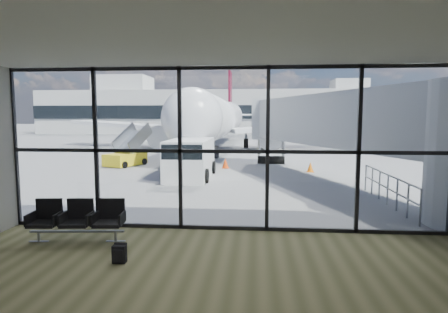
# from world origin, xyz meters

# --- Properties ---
(ground) EXTENTS (220.00, 220.00, 0.00)m
(ground) POSITION_xyz_m (0.00, 40.00, 0.00)
(ground) COLOR slate
(ground) RESTS_ON ground
(lounge_shell) EXTENTS (12.02, 8.01, 4.51)m
(lounge_shell) POSITION_xyz_m (0.00, -4.80, 2.65)
(lounge_shell) COLOR brown
(lounge_shell) RESTS_ON ground
(glass_curtain_wall) EXTENTS (12.10, 0.12, 4.50)m
(glass_curtain_wall) POSITION_xyz_m (0.00, 0.00, 2.25)
(glass_curtain_wall) COLOR white
(glass_curtain_wall) RESTS_ON ground
(jet_bridge) EXTENTS (8.00, 16.50, 4.33)m
(jet_bridge) POSITION_xyz_m (4.90, 7.07, 2.76)
(jet_bridge) COLOR #ABAEB0
(jet_bridge) RESTS_ON ground
(apron_railing) EXTENTS (0.06, 5.46, 1.11)m
(apron_railing) POSITION_xyz_m (5.60, 3.50, 0.72)
(apron_railing) COLOR gray
(apron_railing) RESTS_ON ground
(far_terminal) EXTENTS (80.00, 12.20, 11.00)m
(far_terminal) POSITION_xyz_m (-0.59, 61.97, 4.21)
(far_terminal) COLOR #A5A5A1
(far_terminal) RESTS_ON ground
(tree_0) EXTENTS (4.95, 4.95, 7.12)m
(tree_0) POSITION_xyz_m (-45.00, 72.00, 4.63)
(tree_0) COLOR #382619
(tree_0) RESTS_ON ground
(tree_1) EXTENTS (5.61, 5.61, 8.07)m
(tree_1) POSITION_xyz_m (-39.00, 72.00, 5.25)
(tree_1) COLOR #382619
(tree_1) RESTS_ON ground
(tree_2) EXTENTS (6.27, 6.27, 9.03)m
(tree_2) POSITION_xyz_m (-33.00, 72.00, 5.88)
(tree_2) COLOR #382619
(tree_2) RESTS_ON ground
(tree_3) EXTENTS (4.95, 4.95, 7.12)m
(tree_3) POSITION_xyz_m (-27.00, 72.00, 4.63)
(tree_3) COLOR #382619
(tree_3) RESTS_ON ground
(tree_4) EXTENTS (5.61, 5.61, 8.07)m
(tree_4) POSITION_xyz_m (-21.00, 72.00, 5.25)
(tree_4) COLOR #382619
(tree_4) RESTS_ON ground
(tree_5) EXTENTS (6.27, 6.27, 9.03)m
(tree_5) POSITION_xyz_m (-15.00, 72.00, 5.88)
(tree_5) COLOR #382619
(tree_5) RESTS_ON ground
(seating_row) EXTENTS (2.36, 0.86, 1.05)m
(seating_row) POSITION_xyz_m (-3.60, -1.20, 0.58)
(seating_row) COLOR gray
(seating_row) RESTS_ON ground
(backpack) EXTENTS (0.29, 0.26, 0.43)m
(backpack) POSITION_xyz_m (-2.02, -2.59, 0.21)
(backpack) COLOR black
(backpack) RESTS_ON ground
(airliner) EXTENTS (32.87, 37.99, 9.80)m
(airliner) POSITION_xyz_m (-2.98, 29.02, 2.98)
(airliner) COLOR white
(airliner) RESTS_ON ground
(service_van) EXTENTS (2.26, 4.59, 1.99)m
(service_van) POSITION_xyz_m (-2.48, 8.67, 1.02)
(service_van) COLOR white
(service_van) RESTS_ON ground
(belt_loader) EXTENTS (2.42, 3.88, 1.69)m
(belt_loader) POSITION_xyz_m (-3.04, 18.79, 0.57)
(belt_loader) COLOR black
(belt_loader) RESTS_ON ground
(mobile_stairs) EXTENTS (2.51, 3.45, 2.21)m
(mobile_stairs) POSITION_xyz_m (-7.50, 13.32, 0.53)
(mobile_stairs) COLOR yellow
(mobile_stairs) RESTS_ON ground
(traffic_cone_a) EXTENTS (0.43, 0.43, 0.62)m
(traffic_cone_a) POSITION_xyz_m (-0.98, 12.56, 0.29)
(traffic_cone_a) COLOR #EF450C
(traffic_cone_a) RESTS_ON ground
(traffic_cone_b) EXTENTS (0.40, 0.40, 0.57)m
(traffic_cone_b) POSITION_xyz_m (4.00, 11.43, 0.27)
(traffic_cone_b) COLOR orange
(traffic_cone_b) RESTS_ON ground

